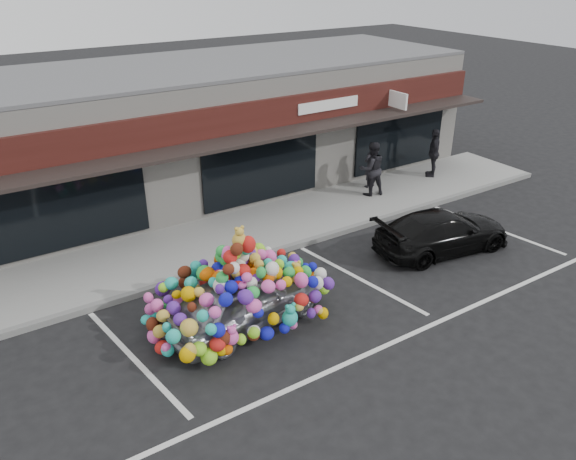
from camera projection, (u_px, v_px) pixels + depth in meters
ground at (271, 316)px, 13.07m from camera, size 90.00×90.00×0.00m
shop_building at (137, 137)px, 18.48m from camera, size 24.00×7.20×4.31m
sidewalk at (198, 246)px, 16.05m from camera, size 26.00×3.00×0.15m
kerb at (222, 268)px, 14.92m from camera, size 26.00×0.18×0.16m
parking_stripe_left at (134, 359)px, 11.66m from camera, size 0.73×4.37×0.01m
parking_stripe_mid at (359, 278)px, 14.59m from camera, size 0.73×4.37×0.01m
parking_stripe_right at (495, 229)px, 17.22m from camera, size 0.73×4.37×0.01m
lane_line at (403, 338)px, 12.31m from camera, size 14.00×0.12×0.01m
toy_car at (243, 294)px, 12.43m from camera, size 2.78×4.30×2.37m
black_sedan at (442, 232)px, 15.74m from camera, size 2.21×4.24×1.17m
pedestrian_a at (371, 165)px, 19.63m from camera, size 0.64×0.47×1.60m
pedestrian_b at (372, 169)px, 18.93m from camera, size 1.05×0.90×1.86m
pedestrian_c at (434, 153)px, 20.58m from camera, size 1.06×1.04×1.79m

